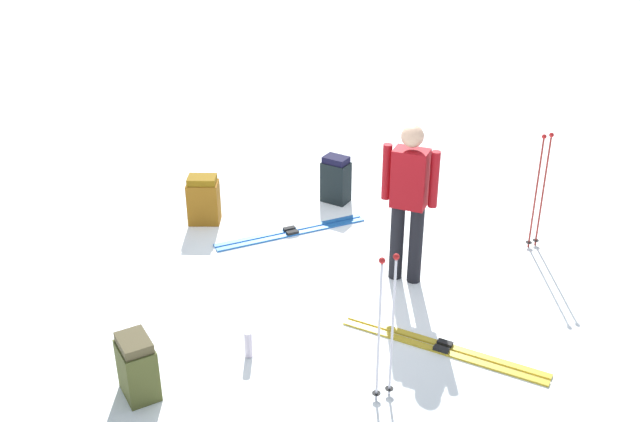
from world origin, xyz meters
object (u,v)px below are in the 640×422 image
at_px(skier_standing, 409,196).
at_px(ski_poles_planted_far, 540,186).
at_px(backpack_bright, 137,367).
at_px(backpack_large_dark, 336,180).
at_px(ski_poles_planted_near, 386,322).
at_px(sleeping_mat_rolled, 407,183).
at_px(ski_pair_far, 443,348).
at_px(thermos_bottle, 248,344).
at_px(backpack_small_spare, 204,200).
at_px(ski_pair_near, 291,232).

height_order(skier_standing, ski_poles_planted_far, skier_standing).
relative_size(skier_standing, ski_poles_planted_far, 1.26).
bearing_deg(backpack_bright, ski_poles_planted_far, -157.89).
relative_size(backpack_large_dark, ski_poles_planted_near, 0.45).
xyz_separation_m(backpack_bright, sleeping_mat_rolled, (-3.31, -3.44, -0.18)).
relative_size(ski_pair_far, sleeping_mat_rolled, 2.94).
bearing_deg(ski_pair_far, ski_poles_planted_near, 36.56).
bearing_deg(backpack_large_dark, ski_pair_far, 96.32).
xyz_separation_m(skier_standing, backpack_bright, (2.66, 1.33, -0.68)).
height_order(backpack_large_dark, sleeping_mat_rolled, backpack_large_dark).
bearing_deg(backpack_large_dark, skier_standing, 99.94).
distance_m(ski_pair_far, thermos_bottle, 1.75).
relative_size(backpack_bright, ski_poles_planted_near, 0.41).
bearing_deg(backpack_large_dark, backpack_small_spare, 9.18).
xyz_separation_m(ski_pair_near, sleeping_mat_rolled, (-1.67, -0.91, 0.08)).
bearing_deg(skier_standing, thermos_bottle, 30.14).
distance_m(ski_poles_planted_near, sleeping_mat_rolled, 4.12).
bearing_deg(ski_pair_near, sleeping_mat_rolled, -151.37).
bearing_deg(thermos_bottle, ski_poles_planted_far, -157.18).
height_order(skier_standing, ski_pair_near, skier_standing).
bearing_deg(skier_standing, ski_pair_far, 90.50).
distance_m(backpack_bright, thermos_bottle, 1.00).
bearing_deg(backpack_bright, sleeping_mat_rolled, -133.91).
height_order(backpack_small_spare, sleeping_mat_rolled, backpack_small_spare).
relative_size(backpack_bright, backpack_small_spare, 0.95).
relative_size(ski_pair_far, ski_poles_planted_near, 1.20).
bearing_deg(sleeping_mat_rolled, backpack_bright, 46.09).
relative_size(sleeping_mat_rolled, thermos_bottle, 2.12).
distance_m(backpack_large_dark, backpack_small_spare, 1.67).
distance_m(backpack_large_dark, sleeping_mat_rolled, 1.02).
xyz_separation_m(backpack_small_spare, sleeping_mat_rolled, (-2.64, -0.44, -0.20)).
bearing_deg(thermos_bottle, sleeping_mat_rolled, -127.38).
height_order(sleeping_mat_rolled, thermos_bottle, thermos_bottle).
relative_size(ski_pair_far, backpack_small_spare, 2.74).
bearing_deg(ski_poles_planted_near, ski_pair_far, -143.44).
distance_m(skier_standing, ski_pair_far, 1.54).
height_order(ski_pair_far, backpack_bright, backpack_bright).
distance_m(sleeping_mat_rolled, thermos_bottle, 3.91).
bearing_deg(ski_pair_near, backpack_bright, 57.02).
height_order(ski_pair_far, sleeping_mat_rolled, sleeping_mat_rolled).
distance_m(ski_pair_near, ski_poles_planted_far, 2.84).
xyz_separation_m(backpack_large_dark, thermos_bottle, (1.38, 2.93, -0.17)).
bearing_deg(skier_standing, sleeping_mat_rolled, -107.15).
relative_size(ski_pair_far, backpack_large_dark, 2.68).
bearing_deg(thermos_bottle, ski_pair_near, -107.79).
relative_size(ski_pair_near, ski_poles_planted_far, 1.34).
bearing_deg(backpack_bright, ski_pair_near, -122.98).
relative_size(backpack_small_spare, thermos_bottle, 2.27).
xyz_separation_m(ski_pair_near, backpack_small_spare, (0.97, -0.47, 0.28)).
distance_m(ski_pair_near, thermos_bottle, 2.31).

